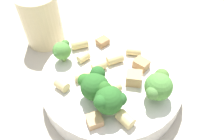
{
  "coord_description": "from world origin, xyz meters",
  "views": [
    {
      "loc": [
        -0.04,
        0.23,
        0.3
      ],
      "look_at": [
        0.0,
        0.0,
        0.05
      ],
      "focal_mm": 35.0,
      "sensor_mm": 36.0,
      "label": 1
    }
  ],
  "objects": [
    {
      "name": "rigatoni_1",
      "position": [
        0.0,
        -0.03,
        0.05
      ],
      "size": [
        0.03,
        0.03,
        0.02
      ],
      "primitive_type": "cylinder",
      "rotation": [
        1.57,
        0.0,
        2.15
      ],
      "color": "#E0C67F",
      "rests_on": "pasta_bowl"
    },
    {
      "name": "pasta_bowl",
      "position": [
        0.0,
        0.0,
        0.02
      ],
      "size": [
        0.23,
        0.23,
        0.04
      ],
      "color": "silver",
      "rests_on": "ground_plane"
    },
    {
      "name": "rigatoni_3",
      "position": [
        0.05,
        -0.02,
        0.05
      ],
      "size": [
        0.02,
        0.02,
        0.01
      ],
      "primitive_type": "cylinder",
      "rotation": [
        1.57,
        0.0,
        2.52
      ],
      "color": "#E0C67F",
      "rests_on": "pasta_bowl"
    },
    {
      "name": "rigatoni_6",
      "position": [
        0.07,
        -0.05,
        0.05
      ],
      "size": [
        0.03,
        0.03,
        0.02
      ],
      "primitive_type": "cylinder",
      "rotation": [
        1.57,
        0.0,
        2.08
      ],
      "color": "#E0C67F",
      "rests_on": "pasta_bowl"
    },
    {
      "name": "chicken_chunk_1",
      "position": [
        -0.04,
        0.01,
        0.05
      ],
      "size": [
        0.02,
        0.02,
        0.02
      ],
      "primitive_type": "cube",
      "rotation": [
        0.0,
        0.0,
        0.02
      ],
      "color": "tan",
      "rests_on": "pasta_bowl"
    },
    {
      "name": "drinking_glass",
      "position": [
        0.16,
        -0.11,
        0.04
      ],
      "size": [
        0.08,
        0.08,
        0.1
      ],
      "color": "beige",
      "rests_on": "ground_plane"
    },
    {
      "name": "ground_plane",
      "position": [
        0.0,
        0.0,
        0.0
      ],
      "size": [
        2.0,
        2.0,
        0.0
      ],
      "primitive_type": "plane",
      "color": "#BCB29E"
    },
    {
      "name": "rigatoni_5",
      "position": [
        -0.03,
        -0.05,
        0.05
      ],
      "size": [
        0.03,
        0.01,
        0.01
      ],
      "primitive_type": "cylinder",
      "rotation": [
        1.57,
        0.0,
        1.6
      ],
      "color": "#E0C67F",
      "rests_on": "pasta_bowl"
    },
    {
      "name": "broccoli_floret_2",
      "position": [
        0.02,
        0.05,
        0.07
      ],
      "size": [
        0.05,
        0.05,
        0.05
      ],
      "color": "#9EC175",
      "rests_on": "pasta_bowl"
    },
    {
      "name": "rigatoni_8",
      "position": [
        -0.01,
        0.03,
        0.05
      ],
      "size": [
        0.03,
        0.02,
        0.01
      ],
      "primitive_type": "cylinder",
      "rotation": [
        1.57,
        0.0,
        2.18
      ],
      "color": "#E0C67F",
      "rests_on": "pasta_bowl"
    },
    {
      "name": "chicken_chunk_2",
      "position": [
        0.01,
        0.09,
        0.05
      ],
      "size": [
        0.03,
        0.03,
        0.01
      ],
      "primitive_type": "cube",
      "rotation": [
        0.0,
        0.0,
        0.56
      ],
      "color": "tan",
      "rests_on": "pasta_bowl"
    },
    {
      "name": "chicken_chunk_3",
      "position": [
        -0.04,
        -0.02,
        0.05
      ],
      "size": [
        0.03,
        0.03,
        0.02
      ],
      "primitive_type": "cube",
      "rotation": [
        0.0,
        0.0,
        2.63
      ],
      "color": "tan",
      "rests_on": "pasta_bowl"
    },
    {
      "name": "chicken_chunk_0",
      "position": [
        0.03,
        -0.07,
        0.05
      ],
      "size": [
        0.03,
        0.03,
        0.01
      ],
      "primitive_type": "cube",
      "rotation": [
        0.0,
        0.0,
        0.89
      ],
      "color": "#A87A4C",
      "rests_on": "pasta_bowl"
    },
    {
      "name": "rigatoni_7",
      "position": [
        0.02,
        -0.01,
        0.05
      ],
      "size": [
        0.03,
        0.03,
        0.01
      ],
      "primitive_type": "cylinder",
      "rotation": [
        1.57,
        0.0,
        2.25
      ],
      "color": "#E0C67F",
      "rests_on": "pasta_bowl"
    },
    {
      "name": "rigatoni_0",
      "position": [
        0.04,
        0.02,
        0.05
      ],
      "size": [
        0.03,
        0.03,
        0.01
      ],
      "primitive_type": "cylinder",
      "rotation": [
        1.57,
        0.0,
        2.12
      ],
      "color": "#E0C67F",
      "rests_on": "pasta_bowl"
    },
    {
      "name": "rigatoni_4",
      "position": [
        0.07,
        0.04,
        0.05
      ],
      "size": [
        0.03,
        0.02,
        0.02
      ],
      "primitive_type": "cylinder",
      "rotation": [
        1.57,
        0.0,
        1.09
      ],
      "color": "#E0C67F",
      "rests_on": "pasta_bowl"
    },
    {
      "name": "broccoli_floret_3",
      "position": [
        -0.07,
        0.03,
        0.07
      ],
      "size": [
        0.04,
        0.05,
        0.05
      ],
      "color": "#84AD60",
      "rests_on": "pasta_bowl"
    },
    {
      "name": "rigatoni_2",
      "position": [
        -0.03,
        0.08,
        0.05
      ],
      "size": [
        0.03,
        0.03,
        0.02
      ],
      "primitive_type": "cylinder",
      "rotation": [
        1.57,
        0.0,
        0.93
      ],
      "color": "#E0C67F",
      "rests_on": "pasta_bowl"
    },
    {
      "name": "broccoli_floret_1",
      "position": [
        -0.01,
        0.07,
        0.07
      ],
      "size": [
        0.04,
        0.04,
        0.05
      ],
      "color": "#93B766",
      "rests_on": "pasta_bowl"
    },
    {
      "name": "broccoli_floret_0",
      "position": [
        0.09,
        -0.02,
        0.06
      ],
      "size": [
        0.03,
        0.03,
        0.04
      ],
      "color": "#84AD60",
      "rests_on": "pasta_bowl"
    }
  ]
}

